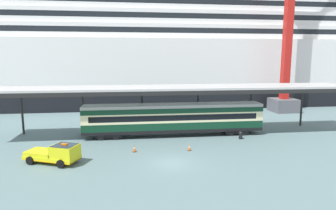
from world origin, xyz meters
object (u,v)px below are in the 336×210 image
(traffic_cone_near, at_px, (189,148))
(dockside_crane, at_px, (295,18))
(cruise_ship, at_px, (94,42))
(quay_bollard, at_px, (241,135))
(train_carriage, at_px, (174,118))
(service_truck, at_px, (56,153))
(traffic_cone_mid, at_px, (134,149))

(traffic_cone_near, xyz_separation_m, dockside_crane, (23.22, 20.94, 16.66))
(cruise_ship, relative_size, quay_bollard, 147.43)
(cruise_ship, bearing_deg, train_carriage, -68.49)
(traffic_cone_near, height_order, quay_bollard, quay_bollard)
(service_truck, relative_size, dockside_crane, 0.10)
(train_carriage, distance_m, traffic_cone_near, 6.77)
(traffic_cone_mid, distance_m, dockside_crane, 39.39)
(cruise_ship, height_order, service_truck, cruise_ship)
(traffic_cone_mid, bearing_deg, cruise_ship, 101.67)
(train_carriage, bearing_deg, cruise_ship, 111.51)
(cruise_ship, xyz_separation_m, service_truck, (0.92, -42.76, -12.46))
(train_carriage, xyz_separation_m, service_truck, (-12.51, -8.66, -1.32))
(dockside_crane, bearing_deg, quay_bollard, -132.95)
(cruise_ship, xyz_separation_m, traffic_cone_near, (14.22, -40.53, -13.12))
(traffic_cone_near, xyz_separation_m, quay_bollard, (7.21, 3.74, 0.18))
(cruise_ship, bearing_deg, service_truck, -88.76)
(cruise_ship, bearing_deg, dockside_crane, -27.62)
(train_carriage, bearing_deg, traffic_cone_near, -83.05)
(train_carriage, relative_size, traffic_cone_near, 33.28)
(service_truck, relative_size, traffic_cone_near, 8.14)
(service_truck, xyz_separation_m, quay_bollard, (20.51, 5.96, -0.47))
(train_carriage, relative_size, dockside_crane, 0.41)
(quay_bollard, bearing_deg, service_truck, -163.79)
(traffic_cone_mid, height_order, quay_bollard, quay_bollard)
(traffic_cone_near, relative_size, dockside_crane, 0.01)
(quay_bollard, bearing_deg, traffic_cone_mid, -165.26)
(train_carriage, bearing_deg, quay_bollard, -18.60)
(traffic_cone_near, height_order, dockside_crane, dockside_crane)
(dockside_crane, bearing_deg, train_carriage, -148.86)
(cruise_ship, distance_m, service_truck, 44.55)
(train_carriage, bearing_deg, dockside_crane, 31.14)
(service_truck, xyz_separation_m, traffic_cone_mid, (7.39, 2.51, -0.62))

